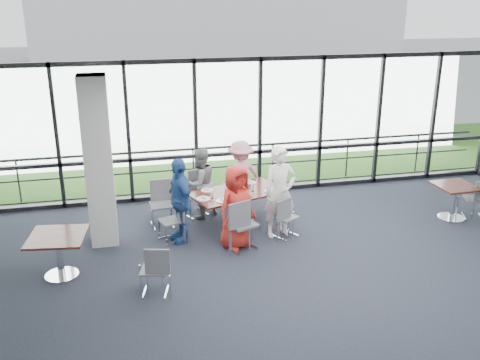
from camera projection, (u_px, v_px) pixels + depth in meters
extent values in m
cube|color=black|center=(342.00, 302.00, 8.33)|extent=(12.00, 10.00, 0.02)
cube|color=white|center=(357.00, 97.00, 7.27)|extent=(12.00, 10.00, 0.04)
cube|color=white|center=(260.00, 127.00, 12.39)|extent=(12.00, 0.10, 3.20)
cube|color=silver|center=(99.00, 163.00, 9.78)|extent=(0.50, 0.50, 3.20)
cube|color=gray|center=(220.00, 140.00, 17.52)|extent=(80.00, 70.00, 0.02)
cube|color=#205619|center=(233.00, 156.00, 15.67)|extent=(80.00, 5.00, 0.01)
cube|color=silver|center=(215.00, 16.00, 37.59)|extent=(24.00, 10.00, 6.00)
cylinder|color=#2D2D33|center=(253.00, 164.00, 13.31)|extent=(12.00, 0.06, 0.06)
cube|color=#3D1313|center=(237.00, 192.00, 10.78)|extent=(2.04, 1.50, 0.04)
cylinder|color=silver|center=(237.00, 210.00, 10.90)|extent=(0.12, 0.12, 0.71)
cylinder|color=silver|center=(237.00, 225.00, 11.02)|extent=(0.56, 0.56, 0.03)
cube|color=#3D1313|center=(57.00, 237.00, 8.82)|extent=(1.03, 1.03, 0.04)
cylinder|color=silver|center=(60.00, 257.00, 8.95)|extent=(0.12, 0.12, 0.71)
cube|color=#3D1313|center=(455.00, 186.00, 11.14)|extent=(0.81, 0.81, 0.04)
cylinder|color=silver|center=(453.00, 203.00, 11.26)|extent=(0.12, 0.12, 0.71)
imported|color=red|center=(236.00, 207.00, 9.86)|extent=(0.93, 0.81, 1.60)
imported|color=white|center=(280.00, 192.00, 10.30)|extent=(0.71, 0.55, 1.81)
imported|color=gray|center=(200.00, 183.00, 11.22)|extent=(0.86, 0.75, 1.51)
imported|color=pink|center=(241.00, 176.00, 11.63)|extent=(1.11, 0.78, 1.56)
imported|color=#2B579F|center=(180.00, 200.00, 10.11)|extent=(0.75, 1.07, 1.66)
cylinder|color=white|center=(223.00, 201.00, 10.27)|extent=(0.26, 0.26, 0.01)
cylinder|color=white|center=(271.00, 191.00, 10.77)|extent=(0.27, 0.27, 0.01)
cylinder|color=white|center=(207.00, 190.00, 10.83)|extent=(0.26, 0.26, 0.01)
cylinder|color=white|center=(250.00, 182.00, 11.27)|extent=(0.25, 0.25, 0.01)
cylinder|color=white|center=(203.00, 199.00, 10.38)|extent=(0.28, 0.28, 0.01)
cylinder|color=white|center=(232.00, 195.00, 10.40)|extent=(0.08, 0.08, 0.15)
cylinder|color=white|center=(252.00, 188.00, 10.77)|extent=(0.07, 0.07, 0.14)
cylinder|color=white|center=(233.00, 185.00, 10.96)|extent=(0.07, 0.07, 0.14)
cylinder|color=white|center=(212.00, 195.00, 10.40)|extent=(0.06, 0.06, 0.13)
cube|color=beige|center=(243.00, 198.00, 10.40)|extent=(0.33, 0.27, 0.00)
cube|color=beige|center=(277.00, 188.00, 10.95)|extent=(0.37, 0.31, 0.00)
cube|color=beige|center=(235.00, 186.00, 11.10)|extent=(0.39, 0.40, 0.00)
cube|color=black|center=(238.00, 190.00, 10.82)|extent=(0.10, 0.07, 0.04)
cylinder|color=#AF0B16|center=(237.00, 186.00, 10.84)|extent=(0.06, 0.06, 0.18)
cylinder|color=#1C7222|center=(239.00, 186.00, 10.81)|extent=(0.05, 0.05, 0.20)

